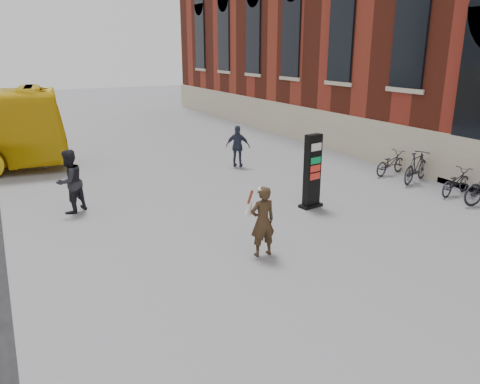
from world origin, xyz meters
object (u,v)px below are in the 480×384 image
woman (262,220)px  bike_6 (390,163)px  pedestrian_a (70,181)px  pedestrian_c (238,146)px  pedestrian_b (41,150)px  bike_5 (416,167)px  bike_4 (456,182)px  info_pylon (312,171)px

woman → bike_6: bearing=-150.1°
pedestrian_a → pedestrian_c: (6.99, 2.65, -0.10)m
pedestrian_b → bike_5: size_ratio=0.82×
bike_4 → bike_6: size_ratio=0.96×
bike_6 → info_pylon: bearing=98.1°
info_pylon → bike_6: size_ratio=1.31×
pedestrian_a → bike_4: pedestrian_a is taller
pedestrian_a → bike_6: bearing=138.5°
bike_4 → bike_6: 2.97m
bike_5 → bike_6: (0.00, 1.26, -0.12)m
pedestrian_b → bike_6: size_ratio=0.91×
bike_4 → bike_5: bike_5 is taller
woman → pedestrian_b: woman is taller
pedestrian_c → woman: bearing=105.9°
pedestrian_a → bike_5: size_ratio=0.99×
woman → pedestrian_b: (-3.71, 11.29, -0.09)m
pedestrian_b → bike_6: pedestrian_b is taller
woman → bike_4: bearing=-168.9°
pedestrian_a → bike_5: (11.66, -2.47, -0.38)m
info_pylon → pedestrian_a: info_pylon is taller
bike_4 → bike_6: (0.00, 2.97, 0.02)m
pedestrian_a → pedestrian_b: size_ratio=1.21×
pedestrian_b → info_pylon: bearing=155.5°
pedestrian_a → bike_6: size_ratio=1.10×
info_pylon → pedestrian_b: (-6.83, 8.97, -0.35)m
woman → bike_6: size_ratio=0.99×
info_pylon → bike_4: (5.04, -1.22, -0.70)m
pedestrian_c → bike_5: size_ratio=0.89×
woman → pedestrian_a: bearing=-53.1°
pedestrian_c → bike_5: 6.93m
bike_5 → bike_6: bike_5 is taller
pedestrian_a → bike_4: bearing=124.7°
pedestrian_a → pedestrian_c: 7.48m
woman → pedestrian_c: bearing=-110.4°
woman → pedestrian_b: size_ratio=1.09×
pedestrian_b → bike_4: pedestrian_b is taller
info_pylon → bike_4: bearing=-22.8°
woman → bike_5: bearing=-157.6°
woman → bike_6: (8.16, 4.08, -0.42)m
woman → pedestrian_c: (3.49, 7.93, -0.02)m
bike_4 → woman: bearing=87.1°
pedestrian_a → bike_4: size_ratio=1.14×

